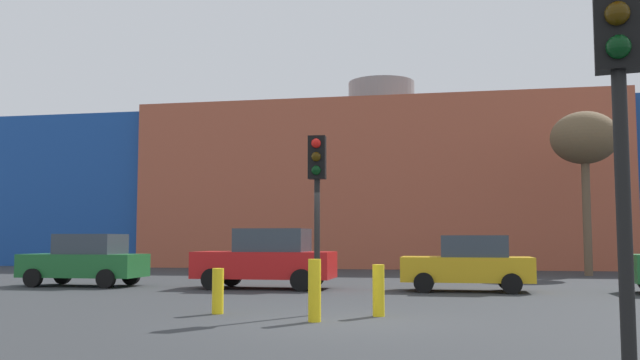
{
  "coord_description": "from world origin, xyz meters",
  "views": [
    {
      "loc": [
        2.09,
        -12.94,
        1.53
      ],
      "look_at": [
        -1.65,
        6.71,
        3.26
      ],
      "focal_mm": 38.6,
      "sensor_mm": 36.0,
      "label": 1
    }
  ],
  "objects_px": {
    "traffic_light_near_right": "(619,84)",
    "bare_tree_0": "(584,140)",
    "bollard_yellow_1": "(218,291)",
    "bollard_yellow_2": "(315,290)",
    "bollard_yellow_0": "(379,290)",
    "parked_car_0": "(86,260)",
    "traffic_light_island": "(317,182)",
    "parked_car_1": "(267,259)",
    "parked_car_2": "(468,263)"
  },
  "relations": [
    {
      "from": "bollard_yellow_1",
      "to": "traffic_light_near_right",
      "type": "bearing_deg",
      "value": -51.54
    },
    {
      "from": "bollard_yellow_2",
      "to": "traffic_light_near_right",
      "type": "bearing_deg",
      "value": -59.93
    },
    {
      "from": "traffic_light_near_right",
      "to": "bollard_yellow_1",
      "type": "relative_size",
      "value": 4.1
    },
    {
      "from": "parked_car_1",
      "to": "bollard_yellow_0",
      "type": "height_order",
      "value": "parked_car_1"
    },
    {
      "from": "parked_car_0",
      "to": "bare_tree_0",
      "type": "distance_m",
      "value": 20.68
    },
    {
      "from": "bollard_yellow_0",
      "to": "bollard_yellow_1",
      "type": "height_order",
      "value": "bollard_yellow_0"
    },
    {
      "from": "bollard_yellow_2",
      "to": "parked_car_0",
      "type": "bearing_deg",
      "value": 138.61
    },
    {
      "from": "bollard_yellow_0",
      "to": "bare_tree_0",
      "type": "bearing_deg",
      "value": 67.12
    },
    {
      "from": "parked_car_1",
      "to": "bollard_yellow_0",
      "type": "bearing_deg",
      "value": 120.87
    },
    {
      "from": "traffic_light_island",
      "to": "parked_car_0",
      "type": "bearing_deg",
      "value": -130.06
    },
    {
      "from": "parked_car_0",
      "to": "traffic_light_island",
      "type": "bearing_deg",
      "value": 142.42
    },
    {
      "from": "bollard_yellow_1",
      "to": "bollard_yellow_0",
      "type": "bearing_deg",
      "value": 2.87
    },
    {
      "from": "parked_car_0",
      "to": "parked_car_2",
      "type": "height_order",
      "value": "parked_car_0"
    },
    {
      "from": "bollard_yellow_1",
      "to": "bollard_yellow_2",
      "type": "relative_size",
      "value": 0.8
    },
    {
      "from": "bare_tree_0",
      "to": "parked_car_0",
      "type": "bearing_deg",
      "value": -150.87
    },
    {
      "from": "parked_car_2",
      "to": "traffic_light_near_right",
      "type": "xyz_separation_m",
      "value": [
        0.9,
        -15.0,
        2.0
      ]
    },
    {
      "from": "parked_car_2",
      "to": "traffic_light_island",
      "type": "height_order",
      "value": "traffic_light_island"
    },
    {
      "from": "bare_tree_0",
      "to": "bollard_yellow_2",
      "type": "relative_size",
      "value": 6.01
    },
    {
      "from": "bare_tree_0",
      "to": "bollard_yellow_2",
      "type": "height_order",
      "value": "bare_tree_0"
    },
    {
      "from": "traffic_light_near_right",
      "to": "traffic_light_island",
      "type": "relative_size",
      "value": 1.04
    },
    {
      "from": "traffic_light_island",
      "to": "bollard_yellow_2",
      "type": "xyz_separation_m",
      "value": [
        0.19,
        -1.19,
        -2.13
      ]
    },
    {
      "from": "bollard_yellow_1",
      "to": "bollard_yellow_2",
      "type": "bearing_deg",
      "value": -23.69
    },
    {
      "from": "parked_car_1",
      "to": "traffic_light_near_right",
      "type": "distance_m",
      "value": 16.69
    },
    {
      "from": "parked_car_2",
      "to": "bollard_yellow_0",
      "type": "distance_m",
      "value": 7.36
    },
    {
      "from": "traffic_light_near_right",
      "to": "bollard_yellow_0",
      "type": "relative_size",
      "value": 3.72
    },
    {
      "from": "traffic_light_island",
      "to": "bare_tree_0",
      "type": "distance_m",
      "value": 19.05
    },
    {
      "from": "parked_car_0",
      "to": "bare_tree_0",
      "type": "height_order",
      "value": "bare_tree_0"
    },
    {
      "from": "parked_car_2",
      "to": "traffic_light_island",
      "type": "distance_m",
      "value": 7.97
    },
    {
      "from": "traffic_light_island",
      "to": "bare_tree_0",
      "type": "bearing_deg",
      "value": 151.03
    },
    {
      "from": "parked_car_0",
      "to": "parked_car_2",
      "type": "distance_m",
      "value": 12.37
    },
    {
      "from": "parked_car_2",
      "to": "traffic_light_near_right",
      "type": "height_order",
      "value": "traffic_light_near_right"
    },
    {
      "from": "bollard_yellow_0",
      "to": "bollard_yellow_1",
      "type": "relative_size",
      "value": 1.1
    },
    {
      "from": "parked_car_1",
      "to": "bollard_yellow_0",
      "type": "xyz_separation_m",
      "value": [
        4.24,
        -7.09,
        -0.41
      ]
    },
    {
      "from": "traffic_light_near_right",
      "to": "bare_tree_0",
      "type": "bearing_deg",
      "value": -179.81
    },
    {
      "from": "parked_car_2",
      "to": "traffic_light_near_right",
      "type": "bearing_deg",
      "value": 93.42
    },
    {
      "from": "parked_car_1",
      "to": "bare_tree_0",
      "type": "height_order",
      "value": "bare_tree_0"
    },
    {
      "from": "bollard_yellow_1",
      "to": "parked_car_0",
      "type": "bearing_deg",
      "value": 134.42
    },
    {
      "from": "parked_car_2",
      "to": "traffic_light_near_right",
      "type": "distance_m",
      "value": 15.16
    },
    {
      "from": "bollard_yellow_1",
      "to": "bollard_yellow_2",
      "type": "xyz_separation_m",
      "value": [
        2.23,
        -0.98,
        0.11
      ]
    },
    {
      "from": "parked_car_1",
      "to": "bollard_yellow_1",
      "type": "height_order",
      "value": "parked_car_1"
    },
    {
      "from": "parked_car_1",
      "to": "traffic_light_island",
      "type": "relative_size",
      "value": 1.17
    },
    {
      "from": "parked_car_0",
      "to": "bollard_yellow_2",
      "type": "height_order",
      "value": "parked_car_0"
    },
    {
      "from": "parked_car_1",
      "to": "parked_car_2",
      "type": "xyz_separation_m",
      "value": [
        6.18,
        0.0,
        -0.11
      ]
    },
    {
      "from": "parked_car_1",
      "to": "bollard_yellow_0",
      "type": "relative_size",
      "value": 4.19
    },
    {
      "from": "traffic_light_island",
      "to": "bare_tree_0",
      "type": "height_order",
      "value": "bare_tree_0"
    },
    {
      "from": "traffic_light_near_right",
      "to": "bare_tree_0",
      "type": "height_order",
      "value": "bare_tree_0"
    },
    {
      "from": "bollard_yellow_2",
      "to": "parked_car_2",
      "type": "bearing_deg",
      "value": 69.88
    },
    {
      "from": "parked_car_0",
      "to": "bollard_yellow_0",
      "type": "distance_m",
      "value": 12.61
    },
    {
      "from": "traffic_light_island",
      "to": "bollard_yellow_2",
      "type": "relative_size",
      "value": 3.16
    },
    {
      "from": "parked_car_2",
      "to": "bollard_yellow_1",
      "type": "height_order",
      "value": "parked_car_2"
    }
  ]
}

